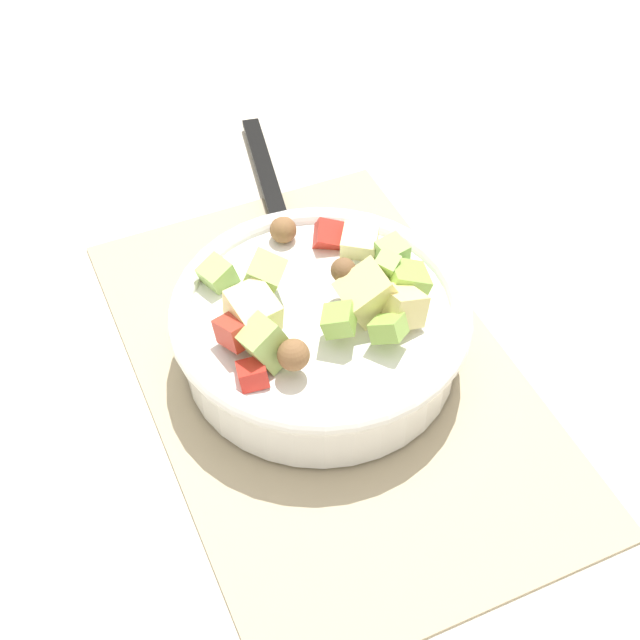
% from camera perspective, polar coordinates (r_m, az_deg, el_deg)
% --- Properties ---
extents(ground_plane, '(2.40, 2.40, 0.00)m').
position_cam_1_polar(ground_plane, '(0.79, 0.56, -3.48)').
color(ground_plane, silver).
extents(placemat, '(0.48, 0.30, 0.01)m').
position_cam_1_polar(placemat, '(0.78, 0.57, -3.34)').
color(placemat, tan).
rests_on(placemat, ground_plane).
extents(salad_bowl, '(0.25, 0.25, 0.11)m').
position_cam_1_polar(salad_bowl, '(0.76, -0.00, -0.34)').
color(salad_bowl, white).
rests_on(salad_bowl, placemat).
extents(serving_spoon, '(0.22, 0.07, 0.01)m').
position_cam_1_polar(serving_spoon, '(0.93, -2.82, 7.31)').
color(serving_spoon, black).
rests_on(serving_spoon, placemat).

